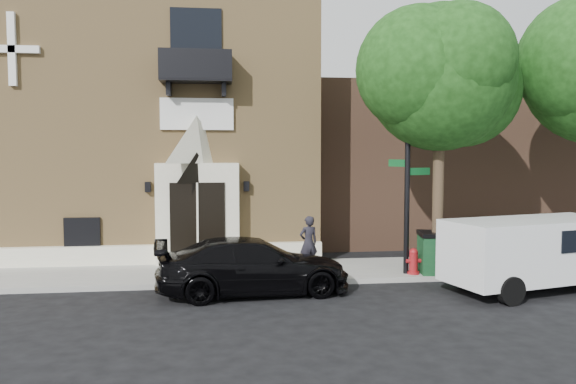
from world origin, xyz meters
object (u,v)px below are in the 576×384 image
cargo_van (537,251)px  street_sign (407,174)px  black_sedan (253,266)px  pedestrian_near (308,243)px  dumpster (451,252)px  fire_hydrant (413,261)px

cargo_van → street_sign: (-2.95, 1.89, 1.98)m
black_sedan → pedestrian_near: (1.80, 2.13, 0.23)m
black_sedan → street_sign: street_sign is taller
black_sedan → dumpster: (5.87, 1.13, 0.03)m
street_sign → pedestrian_near: street_sign is taller
black_sedan → cargo_van: size_ratio=1.00×
dumpster → cargo_van: bearing=-37.7°
dumpster → pedestrian_near: bearing=175.6°
fire_hydrant → black_sedan: bearing=-166.6°
black_sedan → pedestrian_near: 2.80m
fire_hydrant → pedestrian_near: 3.13m
street_sign → fire_hydrant: bearing=-59.2°
pedestrian_near → cargo_van: bearing=137.1°
black_sedan → fire_hydrant: black_sedan is taller
cargo_van → pedestrian_near: cargo_van is taller
street_sign → fire_hydrant: size_ratio=7.61×
cargo_van → street_sign: 4.02m
cargo_van → dumpster: size_ratio=2.52×
cargo_van → pedestrian_near: 6.34m
black_sedan → street_sign: bearing=-80.0°
street_sign → black_sedan: bearing=174.2°
pedestrian_near → fire_hydrant: bearing=143.9°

